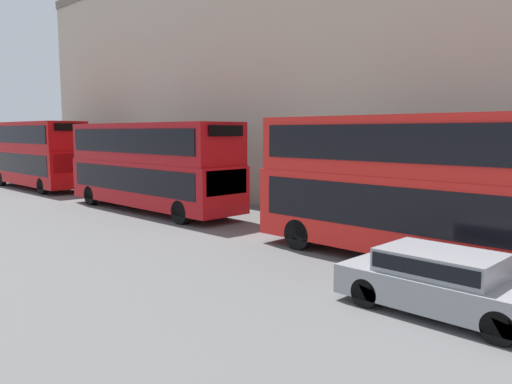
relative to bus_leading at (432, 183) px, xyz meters
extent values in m
cube|color=red|center=(0.00, 0.01, -0.91)|extent=(2.55, 10.95, 2.20)
cube|color=red|center=(0.00, 0.01, 1.05)|extent=(2.50, 10.73, 1.71)
cube|color=black|center=(0.00, 0.01, -0.64)|extent=(2.59, 10.08, 1.23)
cube|color=black|center=(0.00, 0.01, 1.13)|extent=(2.59, 10.08, 1.03)
cylinder|color=black|center=(-1.12, 3.88, -1.85)|extent=(0.30, 1.00, 1.00)
cylinder|color=black|center=(1.13, 3.88, -1.85)|extent=(0.30, 1.00, 1.00)
cube|color=#A80F14|center=(0.00, 14.03, -0.99)|extent=(2.55, 10.92, 2.03)
cube|color=#A80F14|center=(0.00, 14.03, 0.93)|extent=(2.50, 10.70, 1.81)
cube|color=black|center=(0.00, 14.03, -0.75)|extent=(2.59, 10.05, 1.14)
cube|color=black|center=(0.00, 14.03, 1.02)|extent=(2.59, 10.05, 1.09)
cube|color=black|center=(0.00, 8.60, -0.59)|extent=(2.17, 0.06, 1.01)
cube|color=black|center=(0.00, 8.60, 1.47)|extent=(1.78, 0.06, 0.44)
cylinder|color=black|center=(-1.12, 10.17, -1.85)|extent=(0.30, 1.00, 1.00)
cylinder|color=black|center=(1.13, 10.17, -1.85)|extent=(0.30, 1.00, 1.00)
cylinder|color=black|center=(-1.12, 17.89, -1.85)|extent=(0.30, 1.00, 1.00)
cylinder|color=black|center=(1.13, 17.89, -1.85)|extent=(0.30, 1.00, 1.00)
cube|color=#B20C0F|center=(0.00, 27.52, -0.88)|extent=(2.55, 10.13, 2.25)
cube|color=#B20C0F|center=(0.00, 27.52, 1.16)|extent=(2.50, 9.93, 1.82)
cube|color=black|center=(0.00, 27.52, -0.61)|extent=(2.59, 9.32, 1.26)
cube|color=black|center=(0.00, 27.52, 1.25)|extent=(2.59, 9.32, 1.09)
cube|color=black|center=(0.00, 22.49, -0.43)|extent=(2.17, 0.06, 1.13)
cube|color=black|center=(0.00, 22.49, 1.71)|extent=(1.78, 0.06, 0.44)
cylinder|color=black|center=(-1.12, 24.06, -1.85)|extent=(0.30, 1.00, 1.00)
cylinder|color=black|center=(1.13, 24.06, -1.85)|extent=(0.30, 1.00, 1.00)
cylinder|color=black|center=(-1.12, 30.99, -1.85)|extent=(0.30, 1.00, 1.00)
cylinder|color=black|center=(1.13, 30.99, -1.85)|extent=(0.30, 1.00, 1.00)
cube|color=gray|center=(-3.40, -1.96, -1.85)|extent=(1.82, 4.32, 0.65)
cube|color=gray|center=(-3.40, -1.86, -1.28)|extent=(1.60, 2.38, 0.49)
cube|color=black|center=(-3.40, -1.86, -1.25)|extent=(1.63, 2.26, 0.32)
cylinder|color=black|center=(-4.20, -3.35, -2.03)|extent=(0.22, 0.64, 0.64)
cylinder|color=black|center=(-4.20, -0.58, -2.03)|extent=(0.22, 0.64, 0.64)
cylinder|color=black|center=(-2.60, -0.58, -2.03)|extent=(0.22, 0.64, 0.64)
cylinder|color=#26262D|center=(2.27, 22.93, -1.58)|extent=(0.36, 0.36, 1.54)
sphere|color=tan|center=(2.27, 22.93, -0.70)|extent=(0.22, 0.22, 0.22)
camera|label=1|loc=(-13.34, -6.26, 1.45)|focal=35.00mm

